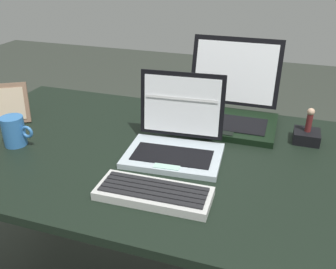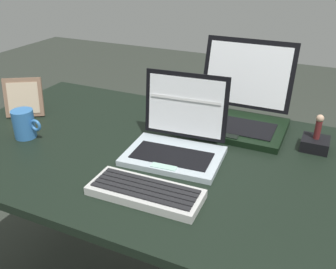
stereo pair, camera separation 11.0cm
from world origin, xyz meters
name	(u,v)px [view 1 (the left image)]	position (x,y,z in m)	size (l,w,h in m)	color
desk	(185,184)	(0.00, 0.00, 0.63)	(1.65, 0.83, 0.74)	black
laptop_front	(176,139)	(-0.03, 0.00, 0.79)	(0.30, 0.25, 0.24)	#AEBCC4
laptop_rear	(228,107)	(0.07, 0.30, 0.80)	(0.36, 0.32, 0.28)	black
external_keyboard	(154,193)	(-0.02, -0.24, 0.75)	(0.30, 0.13, 0.03)	beige
photo_frame	(8,104)	(-0.68, 0.03, 0.81)	(0.14, 0.11, 0.15)	#83624C
figurine_stand	(306,136)	(0.35, 0.22, 0.76)	(0.08, 0.08, 0.04)	black
figurine	(310,119)	(0.35, 0.22, 0.82)	(0.02, 0.02, 0.08)	maroon
coffee_mug	(14,131)	(-0.55, -0.11, 0.79)	(0.11, 0.07, 0.10)	#326CAF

